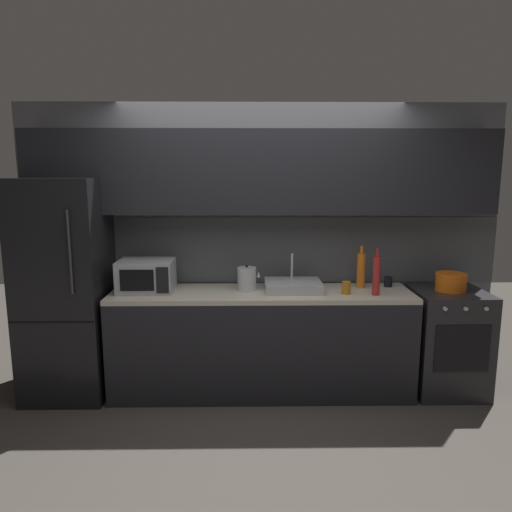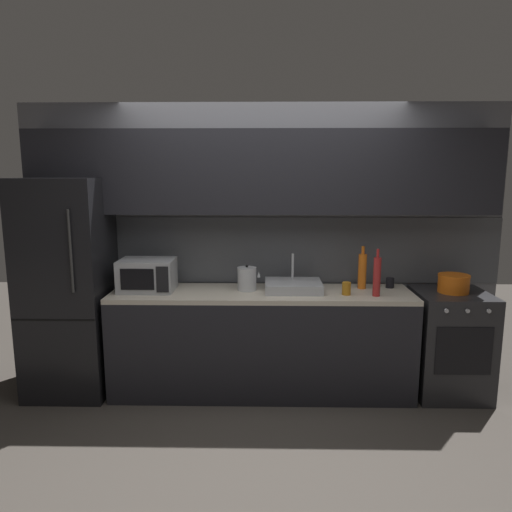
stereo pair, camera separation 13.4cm
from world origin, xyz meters
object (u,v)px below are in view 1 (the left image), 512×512
refrigerator (66,289)px  microwave (146,276)px  kettle (247,279)px  wine_bottle_orange (361,270)px  wine_bottle_red (376,275)px  oven_range (447,341)px  cooking_pot (451,282)px  mug_dark (388,282)px  mug_amber (346,288)px

refrigerator → microwave: refrigerator is taller
kettle → wine_bottle_orange: size_ratio=0.60×
microwave → wine_bottle_red: size_ratio=1.18×
oven_range → wine_bottle_red: (-0.68, -0.13, 0.62)m
wine_bottle_orange → cooking_pot: size_ratio=1.44×
oven_range → wine_bottle_orange: size_ratio=2.41×
microwave → kettle: bearing=1.5°
kettle → cooking_pot: (1.74, -0.04, -0.02)m
wine_bottle_orange → cooking_pot: 0.76m
refrigerator → mug_dark: 2.79m
microwave → wine_bottle_red: wine_bottle_red is taller
mug_dark → cooking_pot: 0.52m
kettle → mug_amber: bearing=-9.5°
kettle → wine_bottle_orange: wine_bottle_orange is taller
oven_range → microwave: microwave is taller
kettle → wine_bottle_orange: 1.00m
microwave → cooking_pot: 2.60m
wine_bottle_red → cooking_pot: size_ratio=1.51×
refrigerator → kettle: 1.53m
oven_range → kettle: bearing=178.6°
oven_range → microwave: size_ratio=1.96×
kettle → mug_dark: 1.26m
kettle → wine_bottle_orange: bearing=4.8°
mug_amber → cooking_pot: bearing=6.1°
microwave → mug_amber: size_ratio=4.34×
kettle → wine_bottle_red: bearing=-9.2°
oven_range → wine_bottle_red: size_ratio=2.31×
wine_bottle_orange → wine_bottle_red: bearing=-75.2°
cooking_pot → wine_bottle_orange: bearing=170.5°
oven_range → cooking_pot: size_ratio=3.49×
microwave → mug_dark: 2.11m
wine_bottle_red → cooking_pot: (0.68, 0.13, -0.09)m
refrigerator → kettle: (1.53, 0.04, 0.07)m
refrigerator → cooking_pot: size_ratio=7.19×
cooking_pot → kettle: bearing=178.7°
refrigerator → mug_amber: 2.36m
mug_dark → cooking_pot: bearing=-17.5°
oven_range → microwave: bearing=179.6°
oven_range → mug_dark: size_ratio=10.24×
refrigerator → oven_range: refrigerator is taller
refrigerator → wine_bottle_red: size_ratio=4.76×
mug_dark → cooking_pot: (0.49, -0.15, 0.03)m
kettle → mug_amber: size_ratio=2.11×
kettle → mug_amber: 0.84m
wine_bottle_orange → mug_amber: size_ratio=3.52×
kettle → mug_amber: kettle is taller
mug_amber → microwave: bearing=176.1°
microwave → wine_bottle_orange: bearing=3.3°
refrigerator → oven_range: bearing=-0.0°
microwave → mug_dark: (2.10, 0.14, -0.09)m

